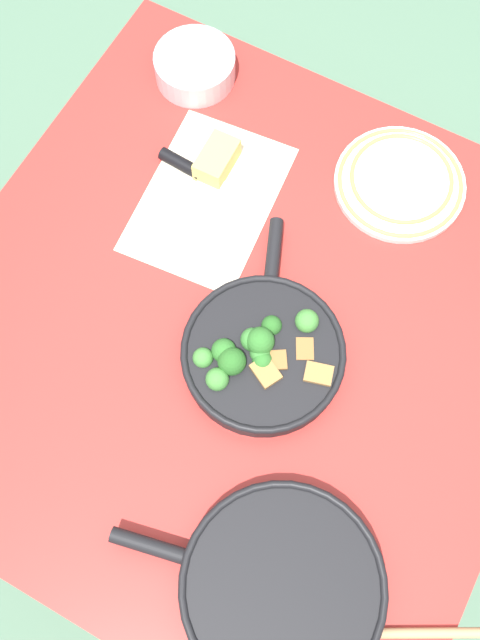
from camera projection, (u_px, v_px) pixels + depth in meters
name	position (u px, v px, depth m)	size (l,w,h in m)	color
ground_plane	(240.00, 419.00, 1.90)	(14.00, 14.00, 0.00)	#51755B
dining_table_red	(240.00, 340.00, 1.28)	(1.05, 1.01, 0.75)	#B72D28
skillet_broccoli	(262.00, 353.00, 1.16)	(0.37, 0.27, 0.08)	black
skillet_eggs	(281.00, 587.00, 1.04)	(0.30, 0.41, 0.05)	black
wooden_spoon	(382.00, 633.00, 1.03)	(0.19, 0.32, 0.02)	tan
parchment_sheet	(209.00, 199.00, 1.29)	(0.34, 0.25, 0.00)	beige
grater_knife	(198.00, 173.00, 1.29)	(0.04, 0.23, 0.02)	silver
cheese_block	(217.00, 160.00, 1.29)	(0.09, 0.06, 0.05)	#E0C15B
dinner_plate_stack	(400.00, 182.00, 1.28)	(0.24, 0.24, 0.03)	silver
prep_bowl_steel	(195.00, 66.00, 1.35)	(0.15, 0.15, 0.05)	#B7B7BC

